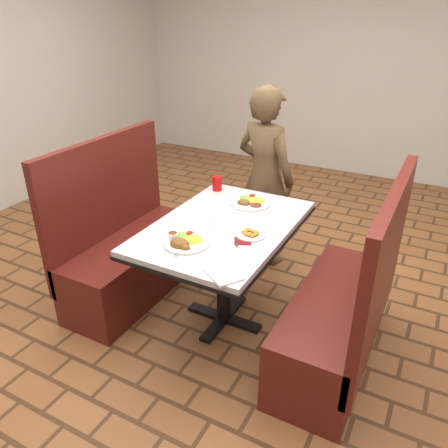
% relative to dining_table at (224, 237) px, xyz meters
% --- Properties ---
extents(room, '(7.00, 7.04, 2.82)m').
position_rel_dining_table_xyz_m(room, '(0.00, 0.00, 1.26)').
color(room, brown).
rests_on(room, ground).
extents(dining_table, '(0.81, 1.21, 0.75)m').
position_rel_dining_table_xyz_m(dining_table, '(0.00, 0.00, 0.00)').
color(dining_table, silver).
rests_on(dining_table, ground).
extents(booth_bench_left, '(0.47, 1.20, 1.17)m').
position_rel_dining_table_xyz_m(booth_bench_left, '(-0.80, 0.00, -0.32)').
color(booth_bench_left, '#5B1B14').
rests_on(booth_bench_left, ground).
extents(booth_bench_right, '(0.47, 1.20, 1.17)m').
position_rel_dining_table_xyz_m(booth_bench_right, '(0.80, 0.00, -0.32)').
color(booth_bench_right, '#5B1B14').
rests_on(booth_bench_right, ground).
extents(diner_person, '(0.61, 0.48, 1.47)m').
position_rel_dining_table_xyz_m(diner_person, '(-0.12, 0.93, 0.08)').
color(diner_person, brown).
rests_on(diner_person, ground).
extents(near_dinner_plate, '(0.27, 0.27, 0.08)m').
position_rel_dining_table_xyz_m(near_dinner_plate, '(-0.07, -0.33, 0.13)').
color(near_dinner_plate, white).
rests_on(near_dinner_plate, dining_table).
extents(far_dinner_plate, '(0.27, 0.27, 0.07)m').
position_rel_dining_table_xyz_m(far_dinner_plate, '(0.02, 0.36, 0.12)').
color(far_dinner_plate, white).
rests_on(far_dinner_plate, dining_table).
extents(plantain_plate, '(0.18, 0.18, 0.03)m').
position_rel_dining_table_xyz_m(plantain_plate, '(0.21, -0.06, 0.11)').
color(plantain_plate, white).
rests_on(plantain_plate, dining_table).
extents(maroon_napkin, '(0.13, 0.13, 0.00)m').
position_rel_dining_table_xyz_m(maroon_napkin, '(0.20, -0.15, 0.10)').
color(maroon_napkin, maroon).
rests_on(maroon_napkin, dining_table).
extents(spoon_utensil, '(0.07, 0.14, 0.00)m').
position_rel_dining_table_xyz_m(spoon_utensil, '(0.18, -0.17, 0.10)').
color(spoon_utensil, silver).
rests_on(spoon_utensil, dining_table).
extents(red_tumbler, '(0.07, 0.07, 0.11)m').
position_rel_dining_table_xyz_m(red_tumbler, '(-0.31, 0.48, 0.15)').
color(red_tumbler, '#B80C0C').
rests_on(red_tumbler, dining_table).
extents(paper_napkin, '(0.24, 0.23, 0.01)m').
position_rel_dining_table_xyz_m(paper_napkin, '(0.27, -0.51, 0.10)').
color(paper_napkin, white).
rests_on(paper_napkin, dining_table).
extents(knife_utensil, '(0.04, 0.18, 0.00)m').
position_rel_dining_table_xyz_m(knife_utensil, '(-0.08, -0.33, 0.11)').
color(knife_utensil, silver).
rests_on(knife_utensil, dining_table).
extents(fork_utensil, '(0.03, 0.15, 0.00)m').
position_rel_dining_table_xyz_m(fork_utensil, '(-0.05, -0.42, 0.11)').
color(fork_utensil, silver).
rests_on(fork_utensil, dining_table).
extents(lettuce_shreds, '(0.28, 0.32, 0.00)m').
position_rel_dining_table_xyz_m(lettuce_shreds, '(0.04, 0.06, 0.10)').
color(lettuce_shreds, '#90B749').
rests_on(lettuce_shreds, dining_table).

